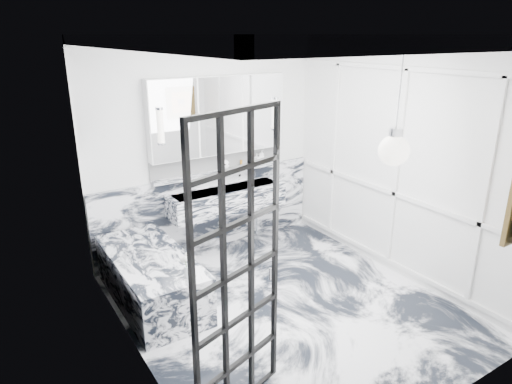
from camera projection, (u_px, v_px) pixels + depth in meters
floor at (286, 306)px, 4.97m from camera, size 3.60×3.60×0.00m
ceiling at (292, 34)px, 4.05m from camera, size 3.60×3.60×0.00m
wall_back at (207, 148)px, 5.95m from camera, size 3.60×0.00×3.60m
wall_front at (447, 253)px, 3.08m from camera, size 3.60×0.00×3.60m
wall_left at (130, 217)px, 3.70m from camera, size 0.00×3.60×3.60m
wall_right at (399, 161)px, 5.33m from camera, size 0.00×3.60×3.60m
marble_clad_back at (210, 211)px, 6.21m from camera, size 3.18×0.05×1.05m
marble_clad_left at (132, 223)px, 3.73m from camera, size 0.02×3.56×2.68m
panel_molding at (397, 170)px, 5.35m from camera, size 0.03×3.40×2.30m
soap_bottle_a at (262, 157)px, 6.35m from camera, size 0.10×0.10×0.20m
soap_bottle_b at (257, 159)px, 6.32m from camera, size 0.09×0.09×0.16m
soap_bottle_c at (260, 158)px, 6.34m from camera, size 0.14×0.14×0.16m
face_pot at (224, 165)px, 6.06m from camera, size 0.14×0.14×0.14m
amber_bottle at (241, 164)px, 6.20m from camera, size 0.04×0.04×0.10m
flower_vase at (189, 271)px, 4.46m from camera, size 0.09×0.09×0.12m
crittall_door at (238, 273)px, 3.29m from camera, size 0.85×0.31×2.34m
pendant_light at (394, 151)px, 3.34m from camera, size 0.23×0.23×0.23m
trough_sink at (227, 199)px, 6.05m from camera, size 1.60×0.45×0.30m
ledge at (220, 172)px, 6.07m from camera, size 1.90×0.14×0.04m
subway_tile at (218, 161)px, 6.07m from camera, size 1.90×0.03×0.23m
mirror_cabinet at (219, 116)px, 5.83m from camera, size 1.90×0.16×1.00m
sconce_left at (161, 126)px, 5.35m from camera, size 0.07×0.07×0.40m
sconce_right at (275, 114)px, 6.18m from camera, size 0.07×0.07×0.40m
bathtub at (151, 278)px, 5.00m from camera, size 0.75×1.65×0.55m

